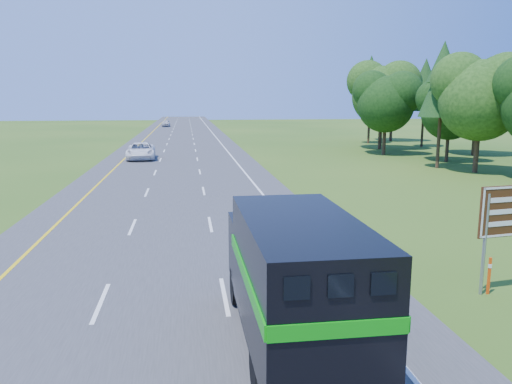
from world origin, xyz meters
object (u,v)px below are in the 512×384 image
exit_sign (511,215)px  horse_truck (294,280)px  white_suv (141,151)px  far_car (166,123)px

exit_sign → horse_truck: bearing=-166.8°
white_suv → far_car: size_ratio=1.41×
horse_truck → far_car: size_ratio=1.82×
white_suv → exit_sign: size_ratio=1.58×
horse_truck → far_car: 103.71m
horse_truck → exit_sign: size_ratio=2.04×
white_suv → exit_sign: (14.36, -37.67, 1.58)m
exit_sign → far_car: bearing=89.6°
white_suv → far_car: 62.86m
far_car → white_suv: bearing=-88.2°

